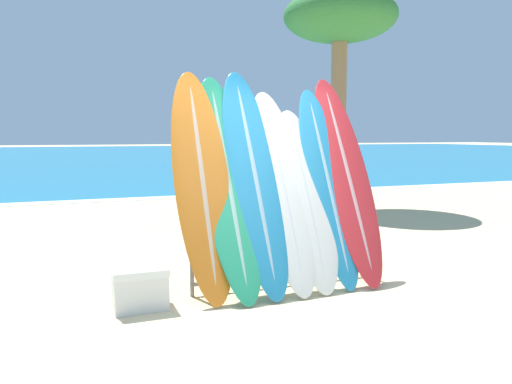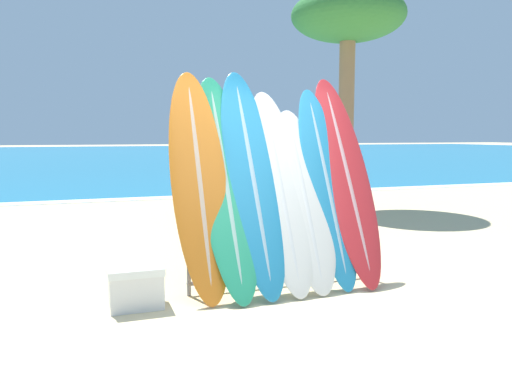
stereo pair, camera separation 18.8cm
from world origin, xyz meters
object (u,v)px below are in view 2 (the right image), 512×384
person_mid_beach (194,170)px  cooler_box (136,286)px  surfboard_slot_4 (304,197)px  surfboard_slot_6 (346,176)px  surfboard_rack (281,241)px  surfboard_slot_2 (252,177)px  surfboard_slot_3 (280,187)px  person_far_left (250,169)px  surfboard_slot_0 (199,181)px  palm_tree (348,22)px  surfboard_slot_5 (327,184)px  surfboard_slot_1 (225,181)px  person_near_water (293,176)px

person_mid_beach → cooler_box: size_ratio=3.42×
surfboard_slot_4 → surfboard_slot_6: surfboard_slot_6 is taller
surfboard_rack → surfboard_slot_2: bearing=157.3°
surfboard_slot_3 → person_far_left: 4.57m
surfboard_slot_0 → palm_tree: 7.01m
palm_tree → cooler_box: 8.00m
surfboard_slot_5 → surfboard_slot_2: bearing=176.5°
surfboard_slot_2 → palm_tree: bearing=51.7°
surfboard_slot_3 → person_mid_beach: bearing=89.2°
surfboard_slot_1 → surfboard_slot_4: surfboard_slot_1 is taller
palm_tree → surfboard_rack: bearing=-125.5°
surfboard_slot_3 → person_mid_beach: size_ratio=1.23×
surfboard_slot_5 → person_far_left: bearing=82.3°
surfboard_slot_4 → person_near_water: size_ratio=1.20×
surfboard_slot_6 → palm_tree: palm_tree is taller
surfboard_slot_2 → person_mid_beach: (0.36, 4.58, -0.23)m
person_near_water → cooler_box: bearing=-87.0°
surfboard_slot_5 → cooler_box: size_ratio=4.29×
surfboard_slot_4 → person_mid_beach: surfboard_slot_4 is taller
surfboard_slot_6 → cooler_box: 2.53m
person_mid_beach → surfboard_rack: bearing=141.6°
surfboard_slot_1 → person_mid_beach: surfboard_slot_1 is taller
person_far_left → cooler_box: (-2.67, -4.64, -0.73)m
surfboard_slot_0 → palm_tree: (4.31, 4.76, 2.82)m
person_mid_beach → palm_tree: bearing=-124.9°
surfboard_slot_2 → person_near_water: bearing=60.4°
surfboard_rack → person_far_left: bearing=75.6°
surfboard_rack → cooler_box: bearing=-174.1°
surfboard_slot_6 → surfboard_slot_3: bearing=-177.4°
surfboard_rack → surfboard_slot_3: bearing=78.1°
surfboard_slot_1 → palm_tree: palm_tree is taller
person_mid_beach → palm_tree: palm_tree is taller
person_far_left → palm_tree: bearing=-64.9°
surfboard_slot_1 → person_near_water: bearing=56.9°
surfboard_rack → cooler_box: 1.55m
person_mid_beach → surfboard_slot_0: bearing=131.2°
surfboard_slot_3 → surfboard_slot_4: surfboard_slot_3 is taller
palm_tree → surfboard_slot_4: bearing=-123.4°
person_near_water → surfboard_rack: bearing=-71.4°
surfboard_slot_6 → surfboard_slot_4: bearing=-170.4°
surfboard_slot_2 → surfboard_slot_1: bearing=-179.0°
surfboard_slot_1 → surfboard_slot_4: size_ratio=1.19×
surfboard_slot_6 → palm_tree: 6.12m
surfboard_slot_1 → cooler_box: size_ratio=4.52×
surfboard_slot_0 → surfboard_slot_5: bearing=-0.9°
surfboard_slot_3 → palm_tree: 6.58m
cooler_box → surfboard_slot_4: bearing=5.2°
palm_tree → surfboard_slot_0: bearing=-132.1°
surfboard_slot_5 → palm_tree: bearing=58.8°
surfboard_slot_3 → person_mid_beach: surfboard_slot_3 is taller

